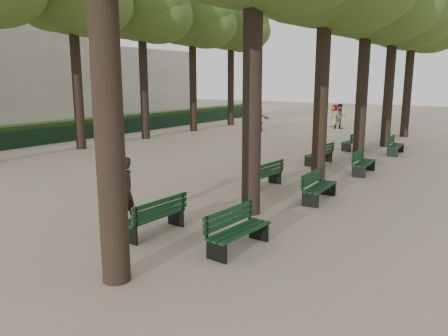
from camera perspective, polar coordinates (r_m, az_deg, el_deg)
The scene contains 21 objects.
ground at distance 10.98m, azimuth -11.46°, elevation -8.43°, with size 120.00×120.00×0.00m, color tan.
tree_central_4 at distance 26.21m, azimuth 21.45°, elevation 19.44°, with size 6.00×6.00×9.95m.
tree_central_5 at distance 31.05m, azimuth 23.54°, elevation 17.92°, with size 6.00×6.00×9.95m.
tree_far_3 at distance 28.37m, azimuth -10.79°, elevation 20.35°, with size 6.00×6.00×10.45m.
tree_far_4 at distance 32.12m, azimuth -4.19°, elevation 19.45°, with size 6.00×6.00×10.45m.
tree_far_5 at distance 36.18m, azimuth 0.91°, elevation 18.58°, with size 6.00×6.00×10.45m.
bench_left_0 at distance 10.82m, azimuth -9.18°, elevation -7.12°, with size 0.67×1.83×0.92m.
bench_left_1 at distance 15.19m, azimuth 5.11°, elevation -1.57°, with size 0.71×1.84×0.92m.
bench_left_2 at distance 19.79m, azimuth 12.25°, elevation 1.28°, with size 0.77×1.85×0.92m.
bench_left_3 at distance 24.27m, azimuth 16.41°, elevation 2.93°, with size 0.76×1.85×0.92m.
bench_right_0 at distance 9.73m, azimuth 1.98°, elevation -9.14°, with size 0.72×1.84×0.92m.
bench_right_1 at distance 13.82m, azimuth 12.38°, elevation -3.12°, with size 0.62×1.82×0.92m.
bench_right_2 at distance 18.21m, azimuth 17.81°, elevation 0.11°, with size 0.65×1.82×0.92m.
bench_right_3 at distance 23.45m, azimuth 21.50°, elevation 2.31°, with size 0.64×1.82×0.92m.
man_with_map at distance 11.57m, azimuth -12.86°, elevation -2.87°, with size 0.65×0.74×1.77m.
pedestrian_a at distance 34.29m, azimuth 14.94°, elevation 6.53°, with size 0.92×0.38×1.88m, color #262628.
pedestrian_d at distance 35.50m, azimuth 14.25°, elevation 6.62°, with size 0.86×0.35×1.76m, color #262628.
pedestrian_e at distance 31.95m, azimuth 4.56°, elevation 6.42°, with size 1.63×0.35×1.75m, color #262628.
fence at distance 29.05m, azimuth -17.24°, elevation 4.59°, with size 0.08×42.00×0.90m, color black.
hedge at distance 29.58m, azimuth -18.12°, elevation 4.94°, with size 1.20×42.00×1.20m, color #1E3D15.
building_far at distance 54.93m, azimuth -14.05°, elevation 10.99°, with size 12.00×16.00×7.00m, color #B7B2A3.
Camera 1 is at (7.38, -7.23, 3.71)m, focal length 35.00 mm.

